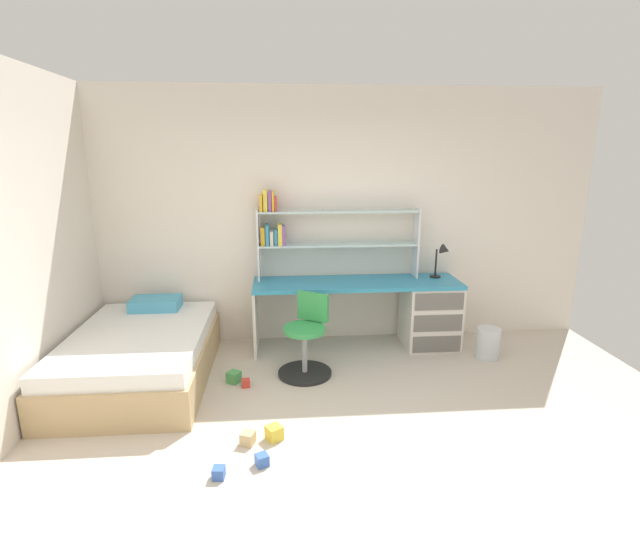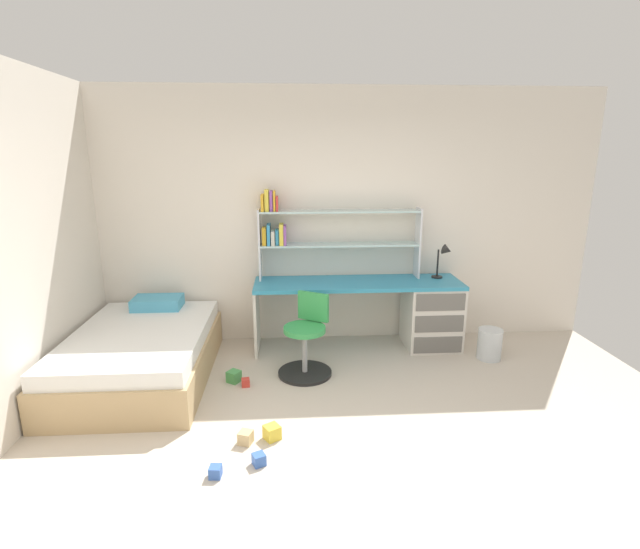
% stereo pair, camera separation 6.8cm
% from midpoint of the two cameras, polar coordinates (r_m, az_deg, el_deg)
% --- Properties ---
extents(ground_plane, '(5.96, 5.52, 0.02)m').
position_cam_midpoint_polar(ground_plane, '(3.59, 3.78, -21.26)').
color(ground_plane, beige).
extents(room_shell, '(5.96, 5.52, 2.77)m').
position_cam_midpoint_polar(room_shell, '(4.19, -14.94, 4.42)').
color(room_shell, silver).
rests_on(room_shell, ground_plane).
extents(desk, '(2.22, 0.59, 0.75)m').
position_cam_midpoint_polar(desk, '(5.27, 10.56, -4.14)').
color(desk, teal).
rests_on(desk, ground_plane).
extents(bookshelf_hutch, '(1.74, 0.22, 0.97)m').
position_cam_midpoint_polar(bookshelf_hutch, '(5.07, -0.96, 5.49)').
color(bookshelf_hutch, silver).
rests_on(bookshelf_hutch, desk).
extents(desk_lamp, '(0.20, 0.16, 0.38)m').
position_cam_midpoint_polar(desk_lamp, '(5.30, 14.31, 2.26)').
color(desk_lamp, black).
rests_on(desk_lamp, desk).
extents(swivel_chair, '(0.52, 0.52, 0.78)m').
position_cam_midpoint_polar(swivel_chair, '(4.58, -2.12, -8.38)').
color(swivel_chair, black).
rests_on(swivel_chair, ground_plane).
extents(bed_platform, '(1.24, 1.84, 0.60)m').
position_cam_midpoint_polar(bed_platform, '(4.80, -21.28, -9.12)').
color(bed_platform, tan).
rests_on(bed_platform, ground_plane).
extents(waste_bin, '(0.25, 0.25, 0.32)m').
position_cam_midpoint_polar(waste_bin, '(5.26, 19.32, -7.82)').
color(waste_bin, silver).
rests_on(waste_bin, ground_plane).
extents(toy_block_blue_0, '(0.11, 0.11, 0.08)m').
position_cam_midpoint_polar(toy_block_blue_0, '(3.50, -7.63, -21.37)').
color(toy_block_blue_0, '#3860B7').
rests_on(toy_block_blue_0, ground_plane).
extents(toy_block_natural_1, '(0.12, 0.12, 0.09)m').
position_cam_midpoint_polar(toy_block_natural_1, '(3.72, -9.27, -18.97)').
color(toy_block_natural_1, tan).
rests_on(toy_block_natural_1, ground_plane).
extents(toy_block_red_2, '(0.08, 0.08, 0.07)m').
position_cam_midpoint_polar(toy_block_red_2, '(4.49, -9.41, -12.84)').
color(toy_block_red_2, red).
rests_on(toy_block_red_2, ground_plane).
extents(toy_block_green_3, '(0.15, 0.15, 0.11)m').
position_cam_midpoint_polar(toy_block_green_3, '(4.58, -10.81, -12.11)').
color(toy_block_green_3, '#479E51').
rests_on(toy_block_green_3, ground_plane).
extents(toy_block_yellow_4, '(0.15, 0.15, 0.11)m').
position_cam_midpoint_polar(toy_block_yellow_4, '(3.74, -6.11, -18.52)').
color(toy_block_yellow_4, gold).
rests_on(toy_block_yellow_4, ground_plane).
extents(toy_block_blue_5, '(0.09, 0.09, 0.08)m').
position_cam_midpoint_polar(toy_block_blue_5, '(3.44, -12.76, -22.36)').
color(toy_block_blue_5, '#3860B7').
rests_on(toy_block_blue_5, ground_plane).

